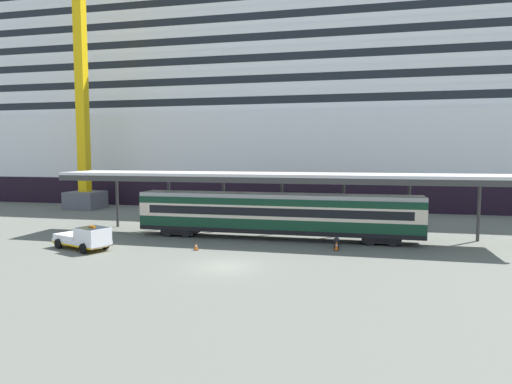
# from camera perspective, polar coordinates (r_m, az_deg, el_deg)

# --- Properties ---
(ground_plane) EXTENTS (400.00, 400.00, 0.00)m
(ground_plane) POSITION_cam_1_polar(r_m,az_deg,el_deg) (30.71, -3.98, -9.54)
(ground_plane) COLOR #5E6157
(cruise_ship) EXTENTS (176.57, 27.93, 45.12)m
(cruise_ship) POSITION_cam_1_polar(r_m,az_deg,el_deg) (75.73, 1.90, 10.59)
(cruise_ship) COLOR black
(cruise_ship) RESTS_ON ground
(platform_canopy) EXTENTS (40.74, 5.69, 5.91)m
(platform_canopy) POSITION_cam_1_polar(r_m,az_deg,el_deg) (40.04, 2.73, 2.00)
(platform_canopy) COLOR silver
(platform_canopy) RESTS_ON ground
(train_carriage) EXTENTS (25.30, 2.81, 4.11)m
(train_carriage) POSITION_cam_1_polar(r_m,az_deg,el_deg) (39.91, 2.60, -2.78)
(train_carriage) COLOR black
(train_carriage) RESTS_ON ground
(service_truck) EXTENTS (5.58, 3.77, 2.02)m
(service_truck) POSITION_cam_1_polar(r_m,az_deg,el_deg) (38.23, -21.03, -5.46)
(service_truck) COLOR white
(service_truck) RESTS_ON ground
(traffic_cone_near) EXTENTS (0.36, 0.36, 0.60)m
(traffic_cone_near) POSITION_cam_1_polar(r_m,az_deg,el_deg) (35.97, -7.71, -6.94)
(traffic_cone_near) COLOR black
(traffic_cone_near) RESTS_ON ground
(traffic_cone_mid) EXTENTS (0.36, 0.36, 0.75)m
(traffic_cone_mid) POSITION_cam_1_polar(r_m,az_deg,el_deg) (36.05, 10.29, -6.83)
(traffic_cone_mid) COLOR black
(traffic_cone_mid) RESTS_ON ground
(dockside_crane) EXTENTS (12.38, 4.40, 65.31)m
(dockside_crane) POSITION_cam_1_polar(r_m,az_deg,el_deg) (67.03, -21.14, 15.33)
(dockside_crane) COLOR #595960
(dockside_crane) RESTS_ON ground
(quay_bollard) EXTENTS (0.48, 0.48, 0.96)m
(quay_bollard) POSITION_cam_1_polar(r_m,az_deg,el_deg) (36.64, 10.30, -6.40)
(quay_bollard) COLOR black
(quay_bollard) RESTS_ON ground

